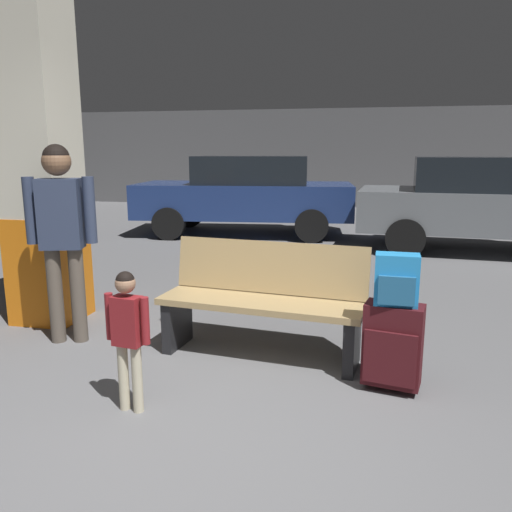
# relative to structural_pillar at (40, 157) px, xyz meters

# --- Properties ---
(ground_plane) EXTENTS (18.00, 18.00, 0.10)m
(ground_plane) POSITION_rel_structural_pillar_xyz_m (2.02, 2.03, -1.59)
(ground_plane) COLOR slate
(garage_back_wall) EXTENTS (18.00, 0.12, 2.80)m
(garage_back_wall) POSITION_rel_structural_pillar_xyz_m (2.02, 10.89, -0.14)
(garage_back_wall) COLOR #565658
(garage_back_wall) RESTS_ON ground_plane
(structural_pillar) EXTENTS (0.57, 0.57, 3.11)m
(structural_pillar) POSITION_rel_structural_pillar_xyz_m (0.00, 0.00, 0.00)
(structural_pillar) COLOR orange
(structural_pillar) RESTS_ON ground_plane
(bench) EXTENTS (1.65, 0.71, 0.89)m
(bench) POSITION_rel_structural_pillar_xyz_m (2.16, -0.43, -1.10)
(bench) COLOR tan
(bench) RESTS_ON ground_plane
(suitcase) EXTENTS (0.41, 0.30, 0.60)m
(suitcase) POSITION_rel_structural_pillar_xyz_m (3.14, -0.87, -1.22)
(suitcase) COLOR #471419
(suitcase) RESTS_ON ground_plane
(backpack_bright) EXTENTS (0.29, 0.20, 0.34)m
(backpack_bright) POSITION_rel_structural_pillar_xyz_m (3.14, -0.87, -0.77)
(backpack_bright) COLOR #268CD8
(backpack_bright) RESTS_ON suitcase
(child) EXTENTS (0.30, 0.19, 0.90)m
(child) POSITION_rel_structural_pillar_xyz_m (1.54, -1.49, -0.99)
(child) COLOR beige
(child) RESTS_ON ground_plane
(adult) EXTENTS (0.55, 0.28, 1.65)m
(adult) POSITION_rel_structural_pillar_xyz_m (0.49, -0.51, -0.52)
(adult) COLOR brown
(adult) RESTS_ON ground_plane
(parked_car_near) EXTENTS (4.21, 2.02, 1.51)m
(parked_car_near) POSITION_rel_structural_pillar_xyz_m (4.87, 4.43, -0.74)
(parked_car_near) COLOR slate
(parked_car_near) RESTS_ON ground_plane
(parked_car_far) EXTENTS (4.25, 2.12, 1.51)m
(parked_car_far) POSITION_rel_structural_pillar_xyz_m (0.68, 5.40, -0.74)
(parked_car_far) COLOR navy
(parked_car_far) RESTS_ON ground_plane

